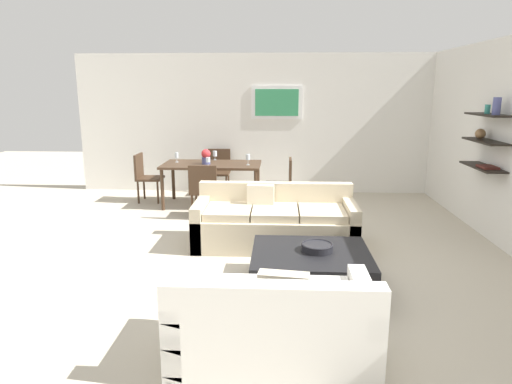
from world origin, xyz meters
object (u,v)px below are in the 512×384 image
object	(u,v)px
sofa_beige	(275,224)
loveseat_white	(273,325)
centerpiece_vase	(206,156)
wine_glass_left_far	(177,156)
dining_chair_left_far	(145,174)
wine_glass_head	(215,154)
wine_glass_foot	(208,160)
decorative_bowl	(317,247)
dining_chair_head	(219,169)
wine_glass_right_near	(248,157)
dining_table	(212,168)
coffee_table	(310,269)
dining_chair_foot	(204,188)
dining_chair_right_near	(283,180)

from	to	relation	value
sofa_beige	loveseat_white	bearing A→B (deg)	-89.55
centerpiece_vase	wine_glass_left_far	bearing A→B (deg)	163.12
dining_chair_left_far	wine_glass_head	world-z (taller)	wine_glass_head
sofa_beige	wine_glass_foot	distance (m)	2.08
decorative_bowl	wine_glass_left_far	xyz separation A→B (m)	(-2.24, 3.39, 0.45)
dining_chair_left_far	loveseat_white	bearing A→B (deg)	-63.54
sofa_beige	wine_glass_head	world-z (taller)	wine_glass_head
sofa_beige	dining_chair_head	distance (m)	3.13
sofa_beige	wine_glass_right_near	distance (m)	2.08
dining_chair_head	wine_glass_head	size ratio (longest dim) A/B	5.20
dining_table	centerpiece_vase	size ratio (longest dim) A/B	6.58
centerpiece_vase	wine_glass_foot	bearing A→B (deg)	-75.37
dining_table	wine_glass_left_far	world-z (taller)	wine_glass_left_far
dining_chair_head	wine_glass_right_near	bearing A→B (deg)	-56.58
coffee_table	dining_chair_foot	bearing A→B (deg)	122.05
sofa_beige	wine_glass_left_far	world-z (taller)	wine_glass_left_far
wine_glass_head	dining_chair_head	bearing A→B (deg)	90.00
loveseat_white	dining_chair_right_near	distance (m)	4.46
loveseat_white	dining_chair_head	distance (m)	5.65
wine_glass_right_near	wine_glass_foot	bearing A→B (deg)	-156.15
decorative_bowl	dining_chair_left_far	world-z (taller)	dining_chair_left_far
dining_chair_foot	centerpiece_vase	size ratio (longest dim) A/B	3.38
sofa_beige	coffee_table	bearing A→B (deg)	-72.84
dining_chair_left_far	wine_glass_left_far	distance (m)	0.72
sofa_beige	coffee_table	distance (m)	1.34
dining_table	dining_chair_right_near	size ratio (longest dim) A/B	1.95
loveseat_white	centerpiece_vase	world-z (taller)	centerpiece_vase
sofa_beige	decorative_bowl	world-z (taller)	sofa_beige
loveseat_white	centerpiece_vase	xyz separation A→B (m)	(-1.25, 4.61, 0.59)
dining_table	wine_glass_head	distance (m)	0.44
sofa_beige	dining_chair_left_far	distance (m)	3.30
sofa_beige	dining_chair_foot	world-z (taller)	dining_chair_foot
loveseat_white	wine_glass_foot	distance (m)	4.46
sofa_beige	dining_chair_left_far	bearing A→B (deg)	136.89
dining_chair_right_near	wine_glass_left_far	size ratio (longest dim) A/B	4.98
wine_glass_right_near	loveseat_white	bearing A→B (deg)	-83.56
dining_chair_head	dining_chair_right_near	distance (m)	1.66
loveseat_white	wine_glass_right_near	xyz separation A→B (m)	(-0.51, 4.55, 0.59)
dining_chair_head	wine_glass_right_near	world-z (taller)	wine_glass_right_near
wine_glass_left_far	coffee_table	bearing A→B (deg)	-57.56
wine_glass_head	loveseat_white	bearing A→B (deg)	-77.09
wine_glass_right_near	wine_glass_left_far	bearing A→B (deg)	170.03
loveseat_white	dining_chair_foot	distance (m)	3.97
dining_chair_right_near	dining_table	bearing A→B (deg)	170.70
dining_chair_left_far	wine_glass_head	distance (m)	1.33
dining_chair_head	dining_chair_foot	bearing A→B (deg)	-90.00
dining_chair_right_near	wine_glass_foot	world-z (taller)	wine_glass_foot
wine_glass_right_near	wine_glass_left_far	world-z (taller)	wine_glass_right_near
loveseat_white	coffee_table	xyz separation A→B (m)	(0.37, 1.35, -0.10)
wine_glass_head	coffee_table	bearing A→B (deg)	-67.58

